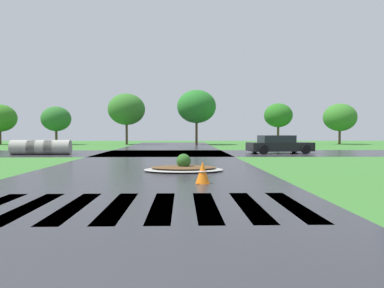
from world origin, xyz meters
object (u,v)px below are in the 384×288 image
Objects in this scene: drainage_pipe_stack at (41,147)px; traffic_cone at (203,173)px; median_island at (184,168)px; car_white_sedan at (279,145)px.

drainage_pipe_stack is 5.91× the size of traffic_cone.
traffic_cone is at bearing -80.73° from median_island.
car_white_sedan is (6.86, 11.42, 0.48)m from median_island.
car_white_sedan is at bearing 3.71° from drainage_pipe_stack.
median_island is at bearing 99.27° from traffic_cone.
median_island is 0.79× the size of drainage_pipe_stack.
median_island is at bearing -127.57° from car_white_sedan.
traffic_cone is (10.13, -13.73, -0.17)m from drainage_pipe_stack.
drainage_pipe_stack is 17.06m from traffic_cone.
traffic_cone is (0.55, -3.37, 0.19)m from median_island.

